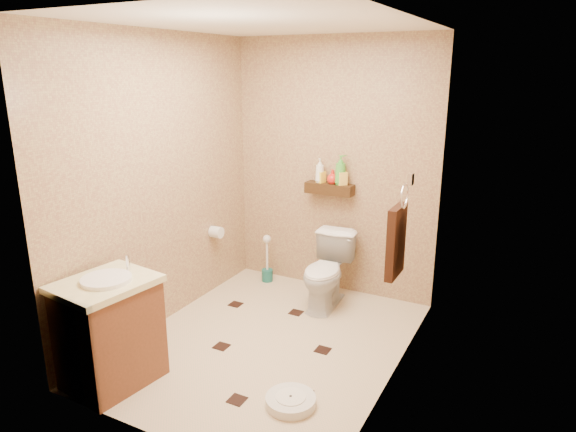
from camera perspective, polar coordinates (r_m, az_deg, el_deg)
The scene contains 19 objects.
ground at distance 4.22m, azimuth -2.14°, elevation -13.87°, with size 2.50×2.50×0.00m, color #BBB089.
wall_back at distance 4.86m, azimuth 5.05°, elevation 5.30°, with size 2.00×0.04×2.40m, color tan.
wall_front at distance 2.80m, azimuth -15.20°, elevation -3.37°, with size 2.00×0.04×2.40m, color tan.
wall_left at distance 4.34m, azimuth -13.89°, elevation 3.58°, with size 0.04×2.50×2.40m, color tan.
wall_right at distance 3.39m, azimuth 12.48°, elevation 0.24°, with size 0.04×2.50×2.40m, color tan.
ceiling at distance 3.67m, azimuth -2.56°, elevation 20.69°, with size 2.00×2.50×0.02m, color white.
wall_shelf at distance 4.83m, azimuth 4.63°, elevation 3.05°, with size 0.46×0.14×0.10m, color #3A2310.
floor_accents at distance 4.16m, azimuth -2.13°, elevation -14.28°, with size 1.26×1.41×0.01m.
toilet at distance 4.69m, azimuth 4.31°, elevation -6.17°, with size 0.37×0.65×0.67m, color white.
vanity at distance 3.77m, azimuth -19.19°, elevation -11.93°, with size 0.59×0.68×0.87m.
bathroom_scale at distance 3.53m, azimuth 0.29°, elevation -19.85°, with size 0.43×0.43×0.07m.
toilet_brush at distance 5.26m, azimuth -2.33°, elevation -5.46°, with size 0.11×0.11×0.50m.
towel_ring at distance 3.72m, azimuth 11.99°, elevation -2.44°, with size 0.12×0.30×0.76m.
toilet_paper at distance 4.95m, azimuth -7.97°, elevation -1.78°, with size 0.12×0.11×0.12m.
bottle_a at distance 4.83m, azimuth 3.56°, elevation 5.07°, with size 0.09×0.09×0.23m, color white.
bottle_b at distance 4.84m, azimuth 3.67°, elevation 4.66°, with size 0.07×0.07×0.16m, color yellow.
bottle_c at distance 4.79m, azimuth 4.98°, elevation 4.37°, with size 0.10×0.10×0.13m, color red.
bottle_d at distance 4.75m, azimuth 5.86°, elevation 5.12°, with size 0.11×0.11×0.28m, color green.
bottle_e at distance 4.75m, azimuth 6.01°, elevation 4.55°, with size 0.08×0.08×0.18m, color #FFD754.
Camera 1 is at (1.83, -3.17, 2.10)m, focal length 32.00 mm.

